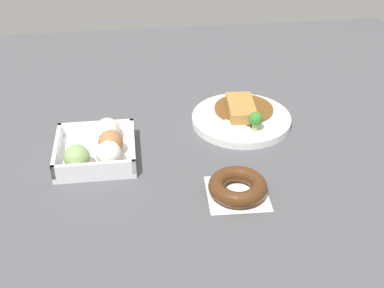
{
  "coord_description": "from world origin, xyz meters",
  "views": [
    {
      "loc": [
        -0.86,
        0.08,
        0.62
      ],
      "look_at": [
        0.03,
        -0.03,
        0.03
      ],
      "focal_mm": 47.44,
      "sensor_mm": 36.0,
      "label": 1
    }
  ],
  "objects": [
    {
      "name": "ground_plane",
      "position": [
        0.0,
        0.0,
        0.0
      ],
      "size": [
        1.6,
        1.6,
        0.0
      ],
      "primitive_type": "plane",
      "color": "#4C4C51"
    },
    {
      "name": "curry_plate",
      "position": [
        0.15,
        -0.16,
        0.01
      ],
      "size": [
        0.23,
        0.23,
        0.06
      ],
      "color": "white",
      "rests_on": "ground_plane"
    },
    {
      "name": "donut_box",
      "position": [
        0.04,
        0.17,
        0.03
      ],
      "size": [
        0.17,
        0.17,
        0.07
      ],
      "color": "white",
      "rests_on": "ground_plane"
    },
    {
      "name": "chocolate_ring_donut",
      "position": [
        -0.11,
        -0.1,
        0.02
      ],
      "size": [
        0.12,
        0.12,
        0.03
      ],
      "color": "white",
      "rests_on": "ground_plane"
    }
  ]
}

